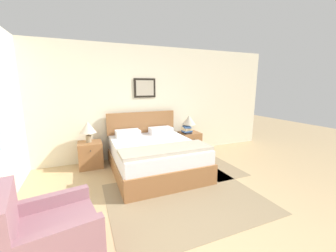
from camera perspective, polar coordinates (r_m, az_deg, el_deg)
ground_plane at (r=2.67m, az=13.72°, el=-28.79°), size 16.00×16.00×0.00m
wall_back at (r=4.95m, az=-7.67°, el=6.43°), size 7.10×0.09×2.60m
area_rug_main at (r=3.37m, az=4.73°, el=-19.21°), size 2.29×1.85×0.01m
area_rug_bedside at (r=4.61m, az=12.68°, el=-10.72°), size 0.76×1.35×0.01m
bed at (r=4.18m, az=-3.71°, el=-8.12°), size 1.61×1.93×1.09m
armchair at (r=2.51m, az=-30.00°, el=-25.13°), size 0.91×0.87×0.83m
nightstand_near_window at (r=4.68m, az=-20.65°, el=-7.40°), size 0.48×0.48×0.54m
nightstand_by_door at (r=5.28m, az=5.95°, el=-4.62°), size 0.48×0.48×0.54m
table_lamp_near_window at (r=4.55m, az=-21.33°, el=-0.53°), size 0.33×0.33×0.43m
table_lamp_by_door at (r=5.16m, az=5.83°, el=1.50°), size 0.33×0.33×0.43m
book_thick_bottom at (r=5.12m, az=5.21°, el=-1.77°), size 0.15×0.26×0.04m
book_hardcover_middle at (r=5.12m, az=5.21°, el=-1.38°), size 0.22×0.22×0.03m
book_novel_upper at (r=5.11m, az=5.22°, el=-1.01°), size 0.22×0.23×0.03m
book_slim_near_top at (r=5.10m, az=5.23°, el=-0.63°), size 0.18×0.24×0.03m
book_paperback_top at (r=5.09m, az=5.24°, el=-0.24°), size 0.21×0.29×0.04m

